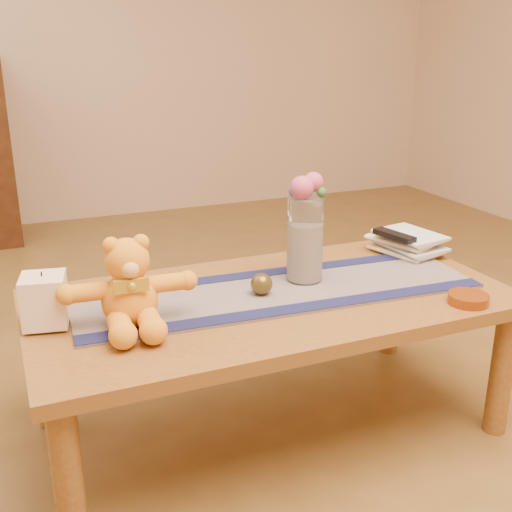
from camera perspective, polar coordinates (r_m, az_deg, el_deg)
name	(u,v)px	position (r m, az deg, el deg)	size (l,w,h in m)	color
floor	(270,426)	(2.06, 1.33, -15.27)	(5.50, 5.50, 0.00)	brown
wall_back	(94,9)	(4.36, -14.60, 20.98)	(5.50, 5.50, 0.00)	tan
coffee_table_top	(272,302)	(1.85, 1.43, -4.20)	(1.40, 0.70, 0.04)	brown
table_leg_fl	(68,481)	(1.58, -16.76, -19.09)	(0.07, 0.07, 0.41)	brown
table_leg_fr	(502,372)	(2.07, 21.49, -9.83)	(0.07, 0.07, 0.41)	brown
table_leg_bl	(44,366)	(2.07, -18.74, -9.51)	(0.07, 0.07, 0.41)	brown
table_leg_br	(391,303)	(2.47, 12.25, -4.17)	(0.07, 0.07, 0.41)	brown
persian_runner	(279,291)	(1.86, 2.07, -3.21)	(1.20, 0.35, 0.01)	#181843
runner_border_near	(298,308)	(1.74, 3.83, -4.76)	(1.20, 0.06, 0.00)	#14173E
runner_border_far	(262,273)	(1.99, 0.54, -1.59)	(1.20, 0.06, 0.00)	#14173E
teddy_bear	(129,283)	(1.64, -11.54, -2.39)	(0.33, 0.27, 0.23)	orange
pillar_candle	(45,300)	(1.71, -18.73, -3.84)	(0.11, 0.11, 0.13)	#FFE1BB
candle_wick	(41,274)	(1.68, -18.98, -1.56)	(0.00, 0.00, 0.01)	black
glass_vase	(305,240)	(1.90, 4.49, 1.50)	(0.11, 0.11, 0.26)	silver
potpourri_fill	(305,252)	(1.92, 4.46, 0.39)	(0.09, 0.09, 0.18)	beige
rose_left	(302,188)	(1.84, 4.21, 6.24)	(0.07, 0.07, 0.07)	#C5456A
rose_right	(313,182)	(1.87, 5.25, 6.74)	(0.06, 0.06, 0.06)	#C5456A
blue_flower_back	(304,186)	(1.90, 4.40, 6.39)	(0.04, 0.04, 0.04)	#445C93
blue_flower_side	(294,191)	(1.87, 3.51, 5.96)	(0.04, 0.04, 0.04)	#445C93
leaf_sprig	(321,192)	(1.87, 5.99, 5.81)	(0.03, 0.03, 0.03)	#33662D
bronze_ball	(262,284)	(1.82, 0.52, -2.57)	(0.06, 0.06, 0.06)	#53441B
book_bottom	(391,255)	(2.20, 12.17, 0.07)	(0.17, 0.22, 0.02)	#F4EABD
book_lower	(393,250)	(2.20, 12.37, 0.54)	(0.16, 0.22, 0.02)	#F4EABD
book_upper	(389,245)	(2.19, 12.08, 1.01)	(0.17, 0.22, 0.02)	#F4EABD
book_top	(393,239)	(2.18, 12.39, 1.49)	(0.16, 0.22, 0.02)	#F4EABD
tv_remote	(394,235)	(2.17, 12.50, 1.86)	(0.04, 0.16, 0.02)	black
amber_dish	(468,299)	(1.88, 18.80, -3.72)	(0.12, 0.12, 0.03)	#BF5914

